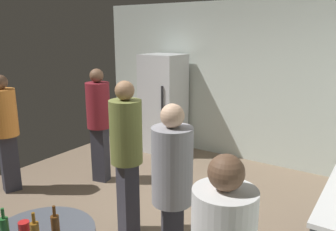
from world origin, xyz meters
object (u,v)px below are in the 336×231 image
Objects in this scene: beer_bottle_brown at (55,224)px; plastic_cup_red at (24,229)px; refrigerator at (163,104)px; person_in_maroon_shirt at (99,117)px; beer_bottle_amber at (35,231)px; beer_bottle_green at (4,227)px; person_in_olive_shirt at (126,148)px; person_in_gray_shirt at (172,185)px; person_in_orange_shirt at (5,125)px.

beer_bottle_brown reaches higher than plastic_cup_red.
refrigerator is 1.63m from person_in_maroon_shirt.
beer_bottle_amber is 1.00× the size of beer_bottle_green.
beer_bottle_brown is 1.23m from person_in_olive_shirt.
beer_bottle_green is 0.14× the size of person_in_maroon_shirt.
beer_bottle_green is at bearing 23.79° from person_in_olive_shirt.
person_in_olive_shirt reaches higher than beer_bottle_amber.
refrigerator is 1.09× the size of person_in_gray_shirt.
person_in_gray_shirt is (0.71, 0.91, 0.17)m from plastic_cup_red.
refrigerator is at bearing 90.76° from person_in_orange_shirt.
beer_bottle_green is at bearing -160.28° from beer_bottle_amber.
person_in_orange_shirt is at bearing 155.72° from beer_bottle_brown.
person_in_orange_shirt reaches higher than beer_bottle_amber.
person_in_orange_shirt is (-2.20, 1.21, 0.17)m from plastic_cup_red.
beer_bottle_green is at bearing 16.20° from person_in_maroon_shirt.
beer_bottle_brown is 0.14× the size of person_in_maroon_shirt.
person_in_orange_shirt reaches higher than beer_bottle_brown.
person_in_olive_shirt is at bearing -63.55° from refrigerator.
plastic_cup_red is at bearing 12.87° from person_in_gray_shirt.
refrigerator is at bearing 111.58° from beer_bottle_amber.
person_in_gray_shirt is at bearing 55.69° from beer_bottle_brown.
beer_bottle_amber is 0.14× the size of person_in_orange_shirt.
plastic_cup_red is 0.07× the size of person_in_orange_shirt.
person_in_orange_shirt is at bearing -45.23° from person_in_gray_shirt.
person_in_olive_shirt is (-0.31, 1.17, 0.19)m from beer_bottle_brown.
person_in_maroon_shirt is (-1.52, 2.16, 0.17)m from beer_bottle_amber.
beer_bottle_amber is 2.09× the size of plastic_cup_red.
beer_bottle_brown is at bearing -67.08° from refrigerator.
refrigerator is 1.10× the size of person_in_orange_shirt.
person_in_maroon_shirt reaches higher than beer_bottle_green.
person_in_gray_shirt reaches higher than plastic_cup_red.
person_in_gray_shirt is 2.43m from person_in_maroon_shirt.
person_in_gray_shirt is (0.84, -0.40, -0.04)m from person_in_olive_shirt.
plastic_cup_red is at bearing 28.25° from person_in_olive_shirt.
beer_bottle_amber is at bearing -68.42° from refrigerator.
plastic_cup_red is 0.07× the size of person_in_maroon_shirt.
plastic_cup_red is (-0.14, 0.00, -0.03)m from beer_bottle_amber.
person_in_gray_shirt is 0.98× the size of person_in_maroon_shirt.
person_in_orange_shirt is 0.99× the size of person_in_gray_shirt.
person_in_olive_shirt is 1.51m from person_in_maroon_shirt.
refrigerator is at bearing 165.88° from person_in_maroon_shirt.
plastic_cup_red is at bearing 178.10° from beer_bottle_amber.
person_in_olive_shirt is at bearing 104.83° from beer_bottle_brown.
person_in_gray_shirt reaches higher than beer_bottle_brown.
person_in_orange_shirt is 0.96× the size of person_in_olive_shirt.
person_in_gray_shirt is (0.53, 0.77, 0.15)m from beer_bottle_brown.
plastic_cup_red is at bearing -9.99° from person_in_orange_shirt.
beer_bottle_green is 2.59m from person_in_maroon_shirt.
person_in_olive_shirt is (-0.27, 1.32, 0.19)m from beer_bottle_amber.
person_in_orange_shirt is (-2.34, 1.22, 0.14)m from beer_bottle_amber.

